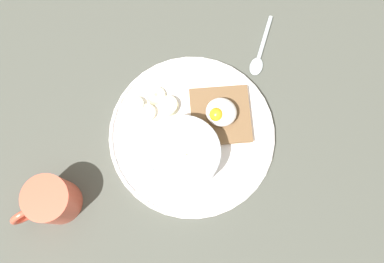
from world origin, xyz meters
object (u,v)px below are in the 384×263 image
object	(u,v)px
poached_egg	(220,113)
spoon	(260,53)
oatmeal_bowl	(181,154)
toast_slice	(220,116)
banana_slice_left	(156,96)
coffee_mug	(52,201)
banana_slice_front	(169,106)
banana_slice_right	(147,113)
banana_slice_back	(136,105)

from	to	relation	value
poached_egg	spoon	bearing A→B (deg)	76.37
oatmeal_bowl	poached_egg	world-z (taller)	oatmeal_bowl
spoon	toast_slice	bearing A→B (deg)	-103.36
oatmeal_bowl	banana_slice_left	distance (cm)	12.40
toast_slice	coffee_mug	world-z (taller)	coffee_mug
toast_slice	spoon	size ratio (longest dim) A/B	1.10
banana_slice_left	spoon	size ratio (longest dim) A/B	0.33
poached_egg	banana_slice_left	size ratio (longest dim) A/B	1.74
oatmeal_bowl	banana_slice_front	xyz separation A→B (cm)	(-5.17, 7.94, -2.35)
toast_slice	poached_egg	size ratio (longest dim) A/B	1.91
poached_egg	spoon	xyz separation A→B (cm)	(3.55, 14.65, -3.70)
banana_slice_left	banana_slice_right	distance (cm)	3.64
oatmeal_bowl	banana_slice_back	bearing A→B (deg)	149.56
banana_slice_back	coffee_mug	distance (cm)	21.81
coffee_mug	banana_slice_right	bearing A→B (deg)	64.90
banana_slice_front	banana_slice_back	size ratio (longest dim) A/B	1.30
toast_slice	banana_slice_right	size ratio (longest dim) A/B	3.25
coffee_mug	banana_slice_back	bearing A→B (deg)	71.36
oatmeal_bowl	banana_slice_left	world-z (taller)	oatmeal_bowl
banana_slice_left	spoon	world-z (taller)	banana_slice_left
toast_slice	banana_slice_back	bearing A→B (deg)	-169.28
toast_slice	poached_egg	distance (cm)	2.35
banana_slice_right	banana_slice_back	bearing A→B (deg)	160.79
banana_slice_front	banana_slice_left	world-z (taller)	banana_slice_front
toast_slice	banana_slice_left	distance (cm)	12.21
poached_egg	coffee_mug	size ratio (longest dim) A/B	0.75
poached_egg	banana_slice_right	distance (cm)	13.26
toast_slice	banana_slice_back	xyz separation A→B (cm)	(-14.97, -2.83, -0.03)
banana_slice_front	banana_slice_back	world-z (taller)	banana_slice_front
spoon	coffee_mug	bearing A→B (deg)	-123.81
spoon	oatmeal_bowl	bearing A→B (deg)	-107.92
banana_slice_left	spoon	distance (cm)	21.38
banana_slice_back	spoon	xyz separation A→B (cm)	(18.41, 17.32, -1.33)
banana_slice_back	coffee_mug	xyz separation A→B (cm)	(-6.91, -20.49, 2.87)
poached_egg	banana_slice_back	xyz separation A→B (cm)	(-14.86, -2.67, -2.37)
banana_slice_right	coffee_mug	distance (cm)	21.95
oatmeal_bowl	coffee_mug	world-z (taller)	coffee_mug
banana_slice_left	banana_slice_right	size ratio (longest dim) A/B	0.98
banana_slice_front	banana_slice_left	size ratio (longest dim) A/B	1.10
oatmeal_bowl	banana_slice_right	size ratio (longest dim) A/B	2.92
banana_slice_front	oatmeal_bowl	bearing A→B (deg)	-56.90
oatmeal_bowl	poached_egg	size ratio (longest dim) A/B	1.71
banana_slice_right	spoon	xyz separation A→B (cm)	(16.10, 18.13, -1.16)
toast_slice	coffee_mug	distance (cm)	32.10
banana_slice_left	oatmeal_bowl	bearing A→B (deg)	-48.76
poached_egg	banana_slice_right	world-z (taller)	poached_egg
banana_slice_front	banana_slice_right	distance (cm)	4.08
poached_egg	banana_slice_front	world-z (taller)	poached_egg
coffee_mug	banana_slice_left	bearing A→B (deg)	67.45
banana_slice_back	banana_slice_right	size ratio (longest dim) A/B	0.83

